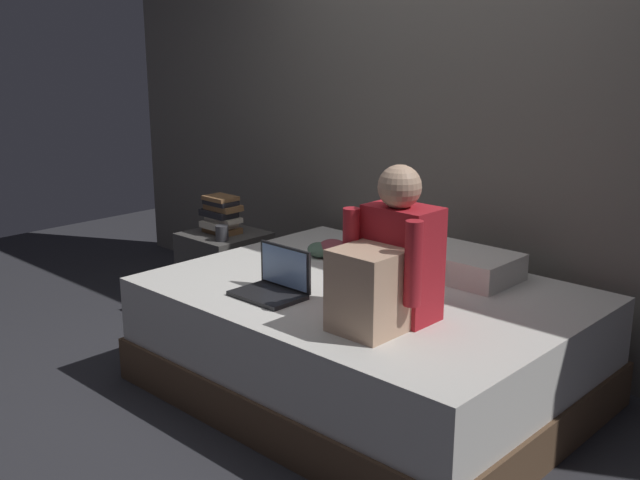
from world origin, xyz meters
TOP-DOWN VIEW (x-y plane):
  - ground_plane at (0.00, 0.00)m, footprint 8.00×8.00m
  - wall_back at (0.00, 1.20)m, footprint 5.60×0.10m
  - bed at (0.20, 0.30)m, footprint 2.00×1.50m
  - nightstand at (-1.10, 0.50)m, footprint 0.44×0.46m
  - person_sitting at (0.55, 0.01)m, footprint 0.39×0.44m
  - laptop at (-0.04, -0.08)m, footprint 0.32×0.23m
  - pillow at (0.41, 0.75)m, footprint 0.56×0.36m
  - book_stack at (-1.11, 0.49)m, footprint 0.25×0.17m
  - mug at (-0.97, 0.38)m, footprint 0.08×0.08m
  - clothes_pile at (-0.28, 0.55)m, footprint 0.22×0.18m

SIDE VIEW (x-z plane):
  - ground_plane at x=0.00m, z-range 0.00..0.00m
  - bed at x=0.20m, z-range 0.00..0.53m
  - nightstand at x=-1.10m, z-range 0.00..0.53m
  - mug at x=-0.97m, z-range 0.53..0.62m
  - clothes_pile at x=-0.28m, z-range 0.53..0.63m
  - laptop at x=-0.04m, z-range 0.48..0.70m
  - pillow at x=0.41m, z-range 0.53..0.66m
  - book_stack at x=-1.11m, z-range 0.53..0.76m
  - person_sitting at x=0.55m, z-range 0.46..1.11m
  - wall_back at x=0.00m, z-range 0.00..2.70m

